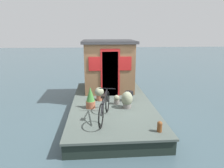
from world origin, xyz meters
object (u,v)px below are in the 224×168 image
object	(u,v)px
charcoal_grill	(129,94)
houseboat_cabin	(109,65)
bicycle	(104,107)
potted_plant_fern	(99,93)
potted_plant_rosemary	(127,100)
potted_plant_succulent	(117,100)
mooring_bollard	(160,126)
potted_plant_lavender	(90,98)

from	to	relation	value
charcoal_grill	houseboat_cabin	bearing A→B (deg)	21.41
bicycle	charcoal_grill	xyz separation A→B (m)	(1.49, -0.94, -0.11)
houseboat_cabin	potted_plant_fern	world-z (taller)	houseboat_cabin
bicycle	potted_plant_rosemary	bearing A→B (deg)	-43.24
potted_plant_succulent	mooring_bollard	world-z (taller)	potted_plant_succulent
potted_plant_succulent	potted_plant_lavender	bearing A→B (deg)	108.59
potted_plant_succulent	potted_plant_fern	bearing A→B (deg)	54.03
bicycle	potted_plant_rosemary	xyz separation A→B (m)	(0.81, -0.76, -0.09)
potted_plant_succulent	mooring_bollard	distance (m)	2.25
potted_plant_lavender	charcoal_grill	distance (m)	1.48
potted_plant_succulent	potted_plant_rosemary	xyz separation A→B (m)	(-0.39, -0.30, 0.12)
potted_plant_succulent	potted_plant_fern	world-z (taller)	potted_plant_fern
bicycle	potted_plant_rosemary	distance (m)	1.12
bicycle	charcoal_grill	world-z (taller)	bicycle
potted_plant_rosemary	mooring_bollard	bearing A→B (deg)	-161.25
potted_plant_fern	potted_plant_lavender	world-z (taller)	potted_plant_lavender
potted_plant_lavender	mooring_bollard	bearing A→B (deg)	-135.53
potted_plant_rosemary	mooring_bollard	size ratio (longest dim) A/B	1.95
houseboat_cabin	potted_plant_rosemary	bearing A→B (deg)	-168.81
houseboat_cabin	potted_plant_fern	xyz separation A→B (m)	(-1.47, 0.43, -0.76)
houseboat_cabin	potted_plant_lavender	world-z (taller)	houseboat_cabin
mooring_bollard	charcoal_grill	bearing A→B (deg)	9.48
charcoal_grill	potted_plant_fern	bearing A→B (deg)	82.52
mooring_bollard	potted_plant_rosemary	bearing A→B (deg)	18.75
houseboat_cabin	mooring_bollard	size ratio (longest dim) A/B	7.53
potted_plant_succulent	potted_plant_rosemary	size ratio (longest dim) A/B	0.58
potted_plant_lavender	charcoal_grill	xyz separation A→B (m)	(0.58, -1.35, -0.08)
charcoal_grill	potted_plant_succulent	bearing A→B (deg)	121.20
potted_plant_fern	potted_plant_succulent	bearing A→B (deg)	-125.97
potted_plant_succulent	charcoal_grill	bearing A→B (deg)	-58.80
potted_plant_fern	mooring_bollard	world-z (taller)	potted_plant_fern
houseboat_cabin	potted_plant_lavender	xyz separation A→B (m)	(-2.19, 0.73, -0.70)
potted_plant_lavender	potted_plant_rosemary	world-z (taller)	potted_plant_lavender
houseboat_cabin	bicycle	xyz separation A→B (m)	(-3.09, 0.31, -0.67)
bicycle	potted_plant_lavender	distance (m)	1.00
bicycle	mooring_bollard	size ratio (longest dim) A/B	6.08
potted_plant_lavender	potted_plant_fern	bearing A→B (deg)	-22.39
potted_plant_rosemary	potted_plant_fern	bearing A→B (deg)	47.07
houseboat_cabin	charcoal_grill	bearing A→B (deg)	-158.59
potted_plant_succulent	potted_plant_lavender	xyz separation A→B (m)	(-0.30, 0.88, 0.18)
potted_plant_fern	charcoal_grill	distance (m)	1.07
potted_plant_lavender	charcoal_grill	world-z (taller)	potted_plant_lavender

